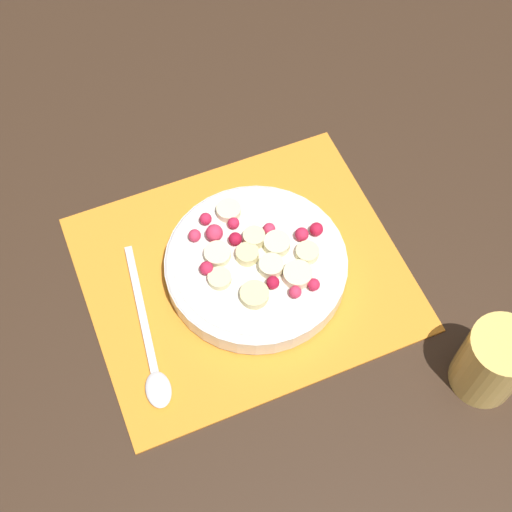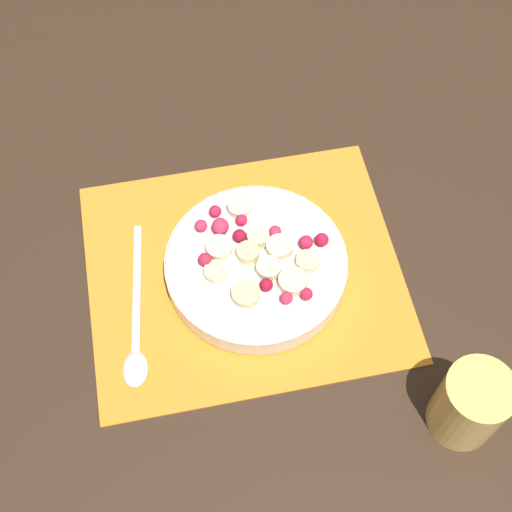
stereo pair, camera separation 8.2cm
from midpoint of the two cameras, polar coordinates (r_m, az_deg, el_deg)
ground_plane at (r=0.86m, az=1.75°, el=-1.49°), size 3.00×3.00×0.00m
placemat at (r=0.86m, az=1.76°, el=-1.39°), size 0.37×0.32×0.01m
fruit_bowl at (r=0.84m, az=2.81°, el=-0.86°), size 0.22×0.22×0.05m
spoon at (r=0.82m, az=-6.75°, el=-6.65°), size 0.04×0.21×0.01m
drinking_glass at (r=0.79m, az=19.71°, el=-11.39°), size 0.07×0.07×0.10m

